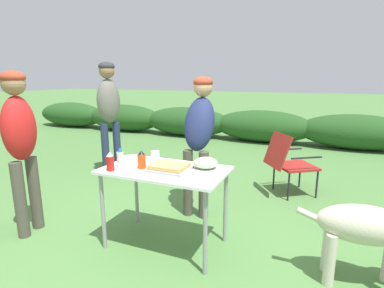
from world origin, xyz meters
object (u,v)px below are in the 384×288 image
Objects in this scene: camp_chair_green_behind_table at (289,160)px; ketchup_bottle at (110,162)px; mayo_bottle at (120,158)px; hot_sauce_bottle at (142,160)px; paper_cup_stack at (155,157)px; standing_person_in_gray_fleece at (109,106)px; mixing_bowl at (206,163)px; plate_stack at (132,160)px; dog at (374,229)px; food_tray at (169,167)px; standing_person_in_dark_puffer at (199,130)px; standing_person_in_olive_jacket at (20,136)px; folding_table at (165,177)px.

ketchup_bottle is at bearing -68.74° from camp_chair_green_behind_table.
hot_sauce_bottle is at bearing 17.16° from mayo_bottle.
standing_person_in_gray_fleece reaches higher than paper_cup_stack.
mayo_bottle reaches higher than mixing_bowl.
hot_sauce_bottle is at bearing -96.87° from paper_cup_stack.
dog is (2.06, 0.00, -0.30)m from plate_stack.
ketchup_bottle is at bearing -151.74° from mixing_bowl.
paper_cup_stack is (-0.23, 0.15, 0.03)m from food_tray.
mayo_bottle is at bearing -116.58° from standing_person_in_dark_puffer.
standing_person_in_olive_jacket reaches higher than food_tray.
standing_person_in_dark_puffer is 1.86× the size of camp_chair_green_behind_table.
ketchup_bottle is at bearing -115.88° from standing_person_in_gray_fleece.
standing_person_in_olive_jacket is 3.11m from camp_chair_green_behind_table.
paper_cup_stack is 0.06× the size of standing_person_in_gray_fleece.
mixing_bowl is (0.33, 0.17, 0.13)m from folding_table.
hot_sauce_bottle is 0.10× the size of standing_person_in_olive_jacket.
ketchup_bottle is at bearing -104.98° from mayo_bottle.
standing_person_in_gray_fleece is (-1.83, 1.54, 0.34)m from food_tray.
standing_person_in_dark_puffer is at bearing 65.59° from mayo_bottle.
mixing_bowl is 1.34× the size of hot_sauce_bottle.
food_tray reaches higher than plate_stack.
hot_sauce_bottle reaches higher than folding_table.
standing_person_in_olive_jacket is (0.41, -1.85, -0.12)m from standing_person_in_gray_fleece.
paper_cup_stack is 0.07× the size of standing_person_in_dark_puffer.
food_tray is 1.39× the size of plate_stack.
paper_cup_stack is at bearing -104.70° from standing_person_in_gray_fleece.
mayo_bottle is (-0.21, -0.26, 0.03)m from paper_cup_stack.
standing_person_in_olive_jacket reaches higher than folding_table.
standing_person_in_olive_jacket reaches higher than dog.
folding_table is at bearing 17.78° from mayo_bottle.
mixing_bowl is 0.70m from standing_person_in_dark_puffer.
standing_person_in_dark_puffer is at bearing 92.17° from food_tray.
mixing_bowl is at bearing 28.26° from ketchup_bottle.
ketchup_bottle is 2.12m from dog.
standing_person_in_olive_jacket reaches higher than standing_person_in_dark_puffer.
standing_person_in_olive_jacket is at bearing -82.79° from camp_chair_green_behind_table.
standing_person_in_gray_fleece is at bearing 147.22° from mixing_bowl.
paper_cup_stack is at bearing -68.89° from camp_chair_green_behind_table.
standing_person_in_dark_puffer is (0.41, 0.89, 0.14)m from mayo_bottle.
ketchup_bottle is at bearing -93.75° from standing_person_in_olive_jacket.
folding_table is 5.85× the size of mayo_bottle.
folding_table is at bearing 29.08° from ketchup_bottle.
standing_person_in_dark_puffer is at bearing 57.99° from plate_stack.
camp_chair_green_behind_table is (0.91, 1.73, -0.20)m from folding_table.
standing_person_in_olive_jacket is at bearing -141.47° from standing_person_in_gray_fleece.
mayo_bottle is 2.28m from camp_chair_green_behind_table.
standing_person_in_olive_jacket is at bearing -166.76° from folding_table.
hot_sauce_bottle reaches higher than mixing_bowl.
folding_table is 0.26m from paper_cup_stack.
ketchup_bottle is 0.09× the size of standing_person_in_gray_fleece.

